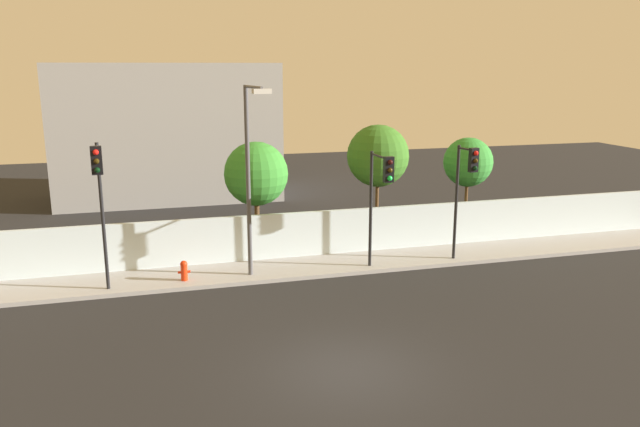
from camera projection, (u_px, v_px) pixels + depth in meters
The scene contains 12 objects.
ground_plane at pixel (347, 370), 15.99m from camera, with size 80.00×80.00×0.00m, color black.
sidewalk at pixel (281, 270), 23.66m from camera, with size 36.00×2.40×0.15m, color #A4A4A4.
perimeter_wall at pixel (274, 236), 24.65m from camera, with size 36.00×0.18×1.80m, color silver.
traffic_light_left at pixel (99, 187), 20.09m from camera, with size 0.35×1.26×5.04m.
traffic_light_center at pixel (466, 179), 23.60m from camera, with size 0.38×1.19×4.52m.
traffic_light_right at pixel (380, 186), 22.36m from camera, with size 0.35×1.80×4.42m.
street_lamp_curbside at pixel (250, 166), 21.72m from camera, with size 0.63×2.05×6.83m.
fire_hydrant at pixel (184, 270), 22.17m from camera, with size 0.44×0.26×0.73m.
roadside_tree_leftmost at pixel (256, 174), 25.37m from camera, with size 2.62×2.62×4.65m.
roadside_tree_midleft at pixel (378, 156), 26.61m from camera, with size 2.67×2.67×5.21m.
roadside_tree_midright at pixel (468, 162), 27.83m from camera, with size 2.20×2.20×4.53m.
low_building_distant at pixel (168, 132), 36.23m from camera, with size 12.48×6.00×7.78m, color #9B9B9B.
Camera 1 is at (-4.58, -13.91, 7.61)m, focal length 34.96 mm.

